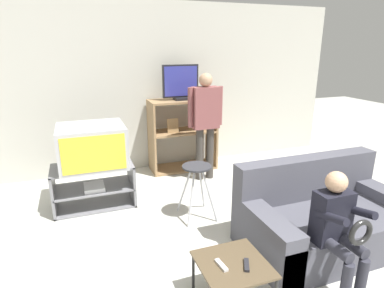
{
  "coord_description": "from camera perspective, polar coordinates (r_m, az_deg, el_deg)",
  "views": [
    {
      "loc": [
        -1.17,
        -0.97,
        1.94
      ],
      "look_at": [
        -0.01,
        2.21,
        0.9
      ],
      "focal_mm": 30.0,
      "sensor_mm": 36.0,
      "label": 1
    }
  ],
  "objects": [
    {
      "name": "person_seated_child",
      "position": [
        2.86,
        24.52,
        -12.91
      ],
      "size": [
        0.33,
        0.43,
        1.01
      ],
      "color": "#2D2D38",
      "rests_on": "ground_plane"
    },
    {
      "name": "couch",
      "position": [
        3.55,
        22.22,
        -12.3
      ],
      "size": [
        1.64,
        0.9,
        0.84
      ],
      "color": "#4C4C56",
      "rests_on": "ground_plane"
    },
    {
      "name": "tv_stand",
      "position": [
        4.22,
        -17.02,
        -7.16
      ],
      "size": [
        0.97,
        0.51,
        0.53
      ],
      "color": "slate",
      "rests_on": "ground_plane"
    },
    {
      "name": "media_shelf",
      "position": [
        5.15,
        -1.68,
        1.78
      ],
      "size": [
        1.05,
        0.47,
        1.14
      ],
      "color": "#9E7A51",
      "rests_on": "ground_plane"
    },
    {
      "name": "wall_back",
      "position": [
        5.2,
        -7.02,
        9.86
      ],
      "size": [
        6.4,
        0.06,
        2.6
      ],
      "color": "beige",
      "rests_on": "ground_plane"
    },
    {
      "name": "remote_control_white",
      "position": [
        2.56,
        5.23,
        -20.64
      ],
      "size": [
        0.05,
        0.15,
        0.02
      ],
      "primitive_type": "cube",
      "rotation": [
        0.0,
        0.0,
        0.11
      ],
      "color": "silver",
      "rests_on": "snack_table"
    },
    {
      "name": "television_main",
      "position": [
        4.06,
        -17.34,
        -0.31
      ],
      "size": [
        0.78,
        0.68,
        0.5
      ],
      "color": "#B2B2B7",
      "rests_on": "tv_stand"
    },
    {
      "name": "folding_stool",
      "position": [
        3.69,
        0.85,
        -5.69
      ],
      "size": [
        0.38,
        0.41,
        0.64
      ],
      "color": "#B7B7BC",
      "rests_on": "ground_plane"
    },
    {
      "name": "remote_control_black",
      "position": [
        2.59,
        9.68,
        -20.43
      ],
      "size": [
        0.1,
        0.14,
        0.02
      ],
      "primitive_type": "cube",
      "rotation": [
        0.0,
        0.0,
        -0.47
      ],
      "color": "#232328",
      "rests_on": "snack_table"
    },
    {
      "name": "television_flat",
      "position": [
        4.97,
        -2.05,
        10.74
      ],
      "size": [
        0.57,
        0.2,
        0.53
      ],
      "color": "black",
      "rests_on": "media_shelf"
    },
    {
      "name": "person_standing_adult",
      "position": [
        4.66,
        2.38,
        4.84
      ],
      "size": [
        0.53,
        0.2,
        1.58
      ],
      "color": "#3D3833",
      "rests_on": "ground_plane"
    },
    {
      "name": "snack_table",
      "position": [
        2.63,
        7.27,
        -20.89
      ],
      "size": [
        0.52,
        0.52,
        0.37
      ],
      "color": "brown",
      "rests_on": "ground_plane"
    }
  ]
}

